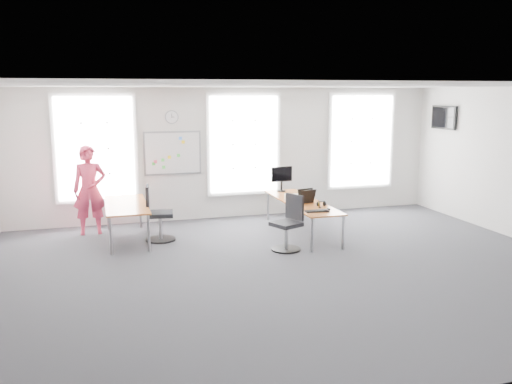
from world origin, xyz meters
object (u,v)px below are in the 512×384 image
object	(u,v)px
desk_right	(302,203)
headphones	(321,204)
desk_left	(126,207)
chair_right	(289,226)
person	(90,190)
keyboard	(317,211)
chair_left	(157,216)
monitor	(282,177)

from	to	relation	value
desk_right	headphones	xyz separation A→B (m)	(0.20, -0.54, 0.09)
desk_left	headphones	bearing A→B (deg)	-15.53
chair_right	headphones	xyz separation A→B (m)	(0.86, 0.50, 0.27)
desk_right	chair_right	size ratio (longest dim) A/B	2.70
person	keyboard	bearing A→B (deg)	-29.74
chair_left	person	bearing A→B (deg)	60.38
person	monitor	xyz separation A→B (m)	(4.15, -0.02, 0.10)
headphones	monitor	world-z (taller)	monitor
desk_right	monitor	xyz separation A→B (m)	(-0.04, 1.18, 0.38)
desk_right	headphones	bearing A→B (deg)	-69.96
desk_right	keyboard	xyz separation A→B (m)	(-0.09, -1.01, 0.05)
desk_left	keyboard	size ratio (longest dim) A/B	4.45
desk_left	keyboard	distance (m)	3.74
keyboard	headphones	distance (m)	0.55
desk_right	keyboard	bearing A→B (deg)	-94.88
desk_left	chair_left	world-z (taller)	chair_left
desk_left	desk_right	bearing A→B (deg)	-7.95
desk_left	chair_right	xyz separation A→B (m)	(2.85, -1.54, -0.22)
desk_left	headphones	distance (m)	3.85
keyboard	monitor	xyz separation A→B (m)	(0.05, 2.18, 0.33)
desk_right	chair_right	distance (m)	1.25
chair_right	chair_left	distance (m)	2.64
person	monitor	distance (m)	4.16
person	headphones	distance (m)	4.72
desk_right	chair_left	world-z (taller)	chair_left
chair_left	monitor	distance (m)	3.09
desk_right	chair_right	xyz separation A→B (m)	(-0.66, -1.05, -0.18)
chair_right	keyboard	world-z (taller)	chair_right
desk_right	monitor	bearing A→B (deg)	91.83
desk_left	headphones	size ratio (longest dim) A/B	11.71
chair_right	monitor	bearing A→B (deg)	140.68
chair_left	monitor	world-z (taller)	monitor
desk_right	chair_left	xyz separation A→B (m)	(-2.95, 0.28, -0.15)
person	chair_left	bearing A→B (deg)	-37.81
chair_right	keyboard	distance (m)	0.63
person	headphones	bearing A→B (deg)	-23.12
desk_left	headphones	world-z (taller)	headphones
desk_right	chair_left	distance (m)	2.96
keyboard	desk_right	bearing A→B (deg)	89.17
chair_left	chair_right	bearing A→B (deg)	-113.53
chair_left	person	distance (m)	1.60
desk_left	chair_right	world-z (taller)	chair_right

